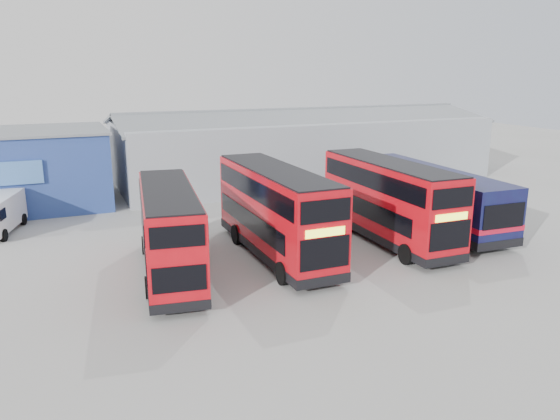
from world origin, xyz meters
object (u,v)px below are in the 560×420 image
Objects in this scene: double_decker_centre at (276,213)px; office_block at (11,169)px; double_decker_left at (170,233)px; maintenance_shed at (300,147)px; double_decker_right at (388,202)px; single_decker_blue at (428,197)px.

office_block is at bearing 127.88° from double_decker_centre.
double_decker_centre is at bearing -165.84° from double_decker_left.
office_block reaches higher than double_decker_centre.
office_block is 17.89m from double_decker_left.
double_decker_left is 5.36m from double_decker_centre.
double_decker_left is (6.99, -16.46, -0.59)m from office_block.
maintenance_shed reaches higher than double_decker_right.
single_decker_blue is (10.42, 1.72, -0.52)m from double_decker_centre.
office_block reaches higher than double_decker_right.
double_decker_left is at bearing -66.97° from office_block.
maintenance_shed is at bearing 5.21° from office_block.
double_decker_left is at bearing -173.70° from double_decker_centre.
single_decker_blue is at bearing -31.89° from office_block.
double_decker_right reaches higher than double_decker_left.
single_decker_blue is (22.75, -14.15, -0.92)m from office_block.
double_decker_centre is (5.33, 0.58, 0.20)m from double_decker_left.
double_decker_right is at bearing 26.41° from single_decker_blue.
double_decker_centre reaches higher than single_decker_blue.
office_block is 26.81m from single_decker_blue.
double_decker_left is 11.76m from double_decker_right.
office_block is 1.28× the size of double_decker_left.
single_decker_blue is at bearing -87.36° from maintenance_shed.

